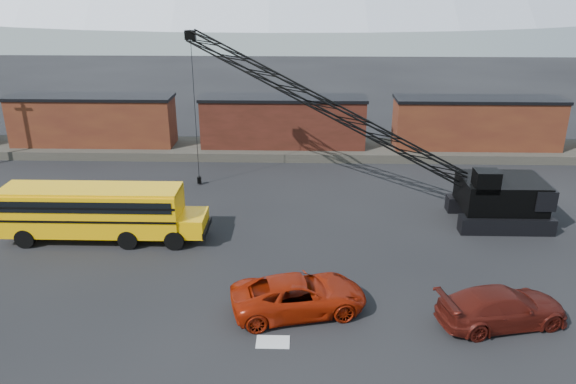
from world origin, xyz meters
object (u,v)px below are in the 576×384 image
object	(u,v)px
school_bus	(99,211)
maroon_suv	(502,307)
red_pickup	(299,295)
crawler_crane	(330,109)

from	to	relation	value
school_bus	maroon_suv	xyz separation A→B (m)	(20.30, -7.76, -0.96)
maroon_suv	red_pickup	bearing A→B (deg)	72.43
school_bus	maroon_suv	distance (m)	21.76
crawler_crane	school_bus	bearing A→B (deg)	-155.26
school_bus	red_pickup	size ratio (longest dim) A/B	1.90
red_pickup	crawler_crane	bearing A→B (deg)	-21.12
maroon_suv	crawler_crane	size ratio (longest dim) A/B	0.25
red_pickup	crawler_crane	distance (m)	14.35
crawler_crane	maroon_suv	bearing A→B (deg)	-62.85
red_pickup	crawler_crane	size ratio (longest dim) A/B	0.27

